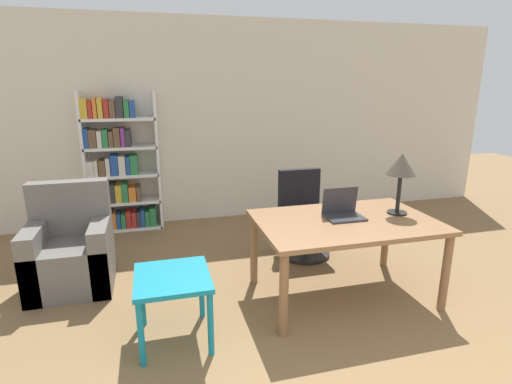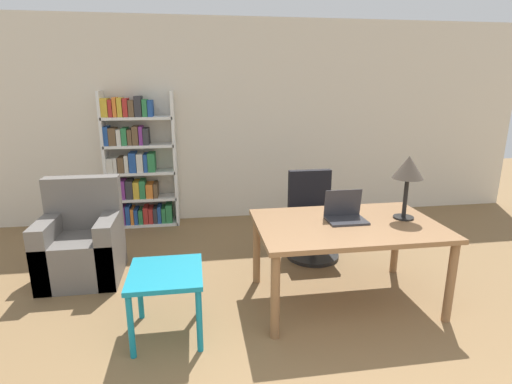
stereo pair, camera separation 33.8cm
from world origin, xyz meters
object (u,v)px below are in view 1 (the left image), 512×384
Objects in this scene: office_chair at (303,218)px; armchair at (71,254)px; laptop at (343,211)px; table_lamp at (401,167)px; side_table_blue at (173,286)px; bookshelf at (118,169)px; desk at (345,229)px.

armchair reaches higher than office_chair.
table_lamp reaches higher than laptop.
side_table_blue is 1.40m from armchair.
bookshelf reaches higher than armchair.
desk reaches higher than side_table_blue.
side_table_blue is at bearing -171.28° from table_lamp.
bookshelf is at bearing 138.56° from table_lamp.
side_table_blue is at bearing -51.06° from armchair.
table_lamp is 3.13m from armchair.
armchair is at bearing 165.18° from table_lamp.
armchair is at bearing 162.77° from laptop.
bookshelf is at bearing 76.30° from armchair.
table_lamp is at bearing 4.82° from desk.
desk is 1.01m from office_chair.
laptop reaches higher than desk.
table_lamp is (0.53, 0.04, 0.52)m from desk.
armchair is (-2.38, -0.17, -0.09)m from office_chair.
desk is 1.54m from side_table_blue.
desk is 0.16m from laptop.
side_table_blue is at bearing -140.23° from office_chair.
desk is 1.58× the size of armchair.
desk is at bearing -48.69° from bookshelf.
armchair is at bearing -103.70° from bookshelf.
armchair is (-0.88, 1.08, -0.11)m from side_table_blue.
armchair is at bearing -175.99° from office_chair.
table_lamp is 1.31m from office_chair.
laptop is (0.01, 0.08, 0.14)m from desk.
desk is 4.66× the size of laptop.
laptop is at bearing 86.02° from desk.
laptop is at bearing -17.23° from armchair.
laptop is at bearing -89.46° from office_chair.
desk is at bearing -89.81° from office_chair.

